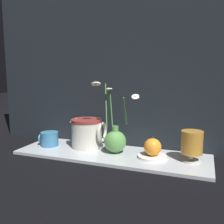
% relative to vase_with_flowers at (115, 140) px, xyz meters
% --- Properties ---
extents(ground_plane, '(6.00, 6.00, 0.00)m').
position_rel_vase_with_flowers_xyz_m(ground_plane, '(-0.01, -0.01, -0.07)').
color(ground_plane, black).
extents(shelf, '(0.79, 0.25, 0.01)m').
position_rel_vase_with_flowers_xyz_m(shelf, '(-0.01, -0.01, -0.06)').
color(shelf, '#B2B7BC').
rests_on(shelf, ground_plane).
extents(backdrop_wall, '(1.29, 0.02, 1.10)m').
position_rel_vase_with_flowers_xyz_m(backdrop_wall, '(-0.01, 0.13, 0.48)').
color(backdrop_wall, black).
rests_on(backdrop_wall, ground_plane).
extents(vase_with_flowers, '(0.19, 0.11, 0.29)m').
position_rel_vase_with_flowers_xyz_m(vase_with_flowers, '(0.00, 0.00, 0.00)').
color(vase_with_flowers, '#59994C').
rests_on(vase_with_flowers, shelf).
extents(yellow_mug, '(0.09, 0.08, 0.06)m').
position_rel_vase_with_flowers_xyz_m(yellow_mug, '(-0.31, -0.01, -0.02)').
color(yellow_mug, teal).
rests_on(yellow_mug, shelf).
extents(ceramic_pitcher, '(0.16, 0.14, 0.14)m').
position_rel_vase_with_flowers_xyz_m(ceramic_pitcher, '(-0.14, 0.03, 0.02)').
color(ceramic_pitcher, beige).
rests_on(ceramic_pitcher, shelf).
extents(tea_glass, '(0.08, 0.08, 0.12)m').
position_rel_vase_with_flowers_xyz_m(tea_glass, '(0.30, -0.00, 0.02)').
color(tea_glass, silver).
rests_on(tea_glass, shelf).
extents(saucer_plate, '(0.11, 0.11, 0.01)m').
position_rel_vase_with_flowers_xyz_m(saucer_plate, '(0.16, -0.02, -0.05)').
color(saucer_plate, white).
rests_on(saucer_plate, shelf).
extents(orange_fruit, '(0.07, 0.07, 0.08)m').
position_rel_vase_with_flowers_xyz_m(orange_fruit, '(0.16, -0.02, -0.01)').
color(orange_fruit, orange).
rests_on(orange_fruit, saucer_plate).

